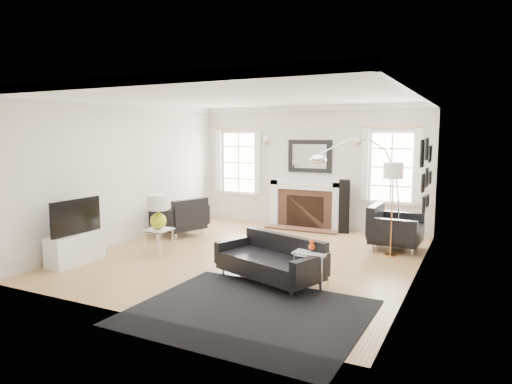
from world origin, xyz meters
The scene contains 25 objects.
floor centered at (0.00, 0.00, 0.00)m, with size 6.00×6.00×0.00m, color olive.
back_wall centered at (0.00, 3.00, 1.40)m, with size 5.50×0.04×2.80m, color beige.
front_wall centered at (0.00, -3.00, 1.40)m, with size 5.50×0.04×2.80m, color beige.
left_wall centered at (-2.75, 0.00, 1.40)m, with size 0.04×6.00×2.80m, color beige.
right_wall centered at (2.75, 0.00, 1.40)m, with size 0.04×6.00×2.80m, color beige.
ceiling centered at (0.00, 0.00, 2.80)m, with size 5.50×6.00×0.02m, color white.
crown_molding centered at (0.00, 0.00, 2.74)m, with size 5.50×6.00×0.12m, color white.
fireplace centered at (0.00, 2.79, 0.54)m, with size 1.70×0.69×1.11m.
mantel_mirror centered at (0.00, 2.95, 1.65)m, with size 1.05×0.07×0.75m.
window_left centered at (-1.85, 2.95, 1.46)m, with size 1.24×0.15×1.62m.
window_right centered at (1.85, 2.95, 1.46)m, with size 1.24×0.15×1.62m.
gallery_wall centered at (2.72, 1.30, 1.53)m, with size 0.04×1.73×1.29m.
tv_unit centered at (-2.44, -1.70, 0.33)m, with size 0.35×1.00×1.09m.
area_rug centered at (1.14, -2.33, 0.01)m, with size 2.75×2.30×0.01m, color black.
sofa centered at (0.88, -1.08, 0.29)m, with size 1.80×1.25×0.54m.
armchair_left centered at (-2.14, 0.86, 0.37)m, with size 1.14×1.21×0.67m.
armchair_right centered at (2.13, 1.64, 0.38)m, with size 0.93×1.03×0.68m.
coffee_table centered at (0.42, -0.20, 0.32)m, with size 0.79×0.79×0.35m.
side_table_left centered at (-1.54, -0.65, 0.37)m, with size 0.43×0.43×0.47m.
nesting_table centered at (1.50, -1.10, 0.40)m, with size 0.47×0.39×0.52m.
gourd_lamp centered at (-1.54, -0.65, 0.83)m, with size 0.39×0.39×0.62m.
orange_vase centered at (1.50, -1.10, 0.61)m, with size 0.10×0.10×0.16m.
arc_floor_lamp centered at (1.57, 1.31, 1.17)m, with size 1.52×1.41×2.16m.
stick_floor_lamp centered at (2.20, 1.10, 1.44)m, with size 0.34×0.34×1.66m.
speaker_tower centered at (0.92, 2.65, 0.59)m, with size 0.23×0.23×1.17m, color black.
Camera 1 is at (3.57, -7.03, 2.14)m, focal length 32.00 mm.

